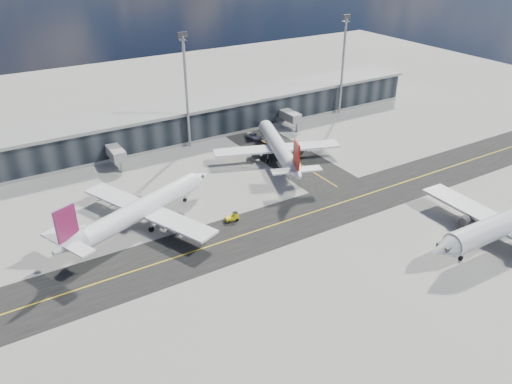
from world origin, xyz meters
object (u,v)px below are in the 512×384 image
airliner_af (141,209)px  service_van (254,136)px  airliner_redtail (279,147)px  baggage_tug (233,217)px

airliner_af → service_van: 49.61m
airliner_redtail → service_van: size_ratio=7.61×
service_van → baggage_tug: bearing=-133.7°
airliner_af → baggage_tug: size_ratio=13.46×
airliner_af → airliner_redtail: (38.84, 11.48, -0.09)m
baggage_tug → service_van: baggage_tug is taller
baggage_tug → airliner_redtail: bearing=132.8°
baggage_tug → service_van: bearing=147.2°
airliner_redtail → service_van: (2.50, 15.77, -2.94)m
airliner_af → airliner_redtail: airliner_af is taller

